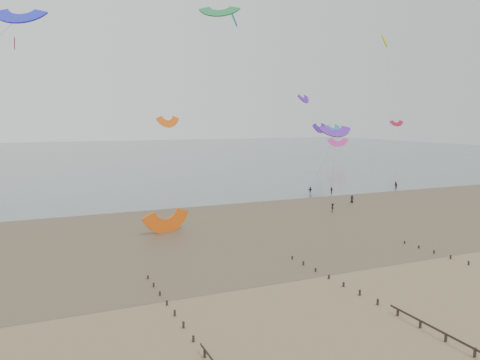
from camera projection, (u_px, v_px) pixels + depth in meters
name	position (u px, v px, depth m)	size (l,w,h in m)	color
ground	(319.00, 298.00, 45.39)	(500.00, 500.00, 0.00)	brown
sea_and_shore	(178.00, 227.00, 74.97)	(500.00, 665.00, 0.03)	#475654
kitesurfers	(308.00, 196.00, 100.22)	(112.06, 21.74, 1.89)	black
grounded_kite	(167.00, 232.00, 71.73)	(6.80, 3.56, 5.18)	#F05A0F
kites_airborne	(111.00, 101.00, 125.75)	(259.52, 106.38, 38.77)	#FF6311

